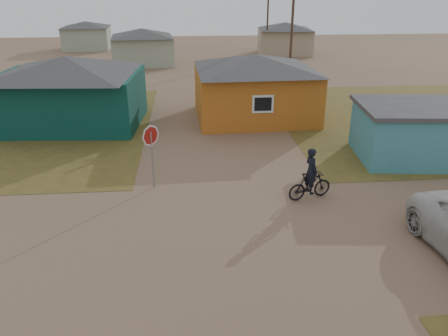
{
  "coord_description": "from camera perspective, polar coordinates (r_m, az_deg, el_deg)",
  "views": [
    {
      "loc": [
        -1.64,
        -12.23,
        7.81
      ],
      "look_at": [
        -0.33,
        3.0,
        1.3
      ],
      "focal_mm": 35.0,
      "sensor_mm": 36.0,
      "label": 1
    }
  ],
  "objects": [
    {
      "name": "house_pale_west",
      "position": [
        46.82,
        -10.58,
        15.38
      ],
      "size": [
        7.04,
        6.15,
        3.6
      ],
      "color": "#98A38C",
      "rests_on": "ground"
    },
    {
      "name": "house_teal",
      "position": [
        27.25,
        -19.64,
        9.55
      ],
      "size": [
        8.93,
        7.08,
        4.0
      ],
      "color": "#093630",
      "rests_on": "ground"
    },
    {
      "name": "house_beige_east",
      "position": [
        53.84,
        7.95,
        16.5
      ],
      "size": [
        6.95,
        6.05,
        3.6
      ],
      "color": "tan",
      "rests_on": "ground"
    },
    {
      "name": "shed_turquoise",
      "position": [
        22.74,
        24.77,
        4.3
      ],
      "size": [
        6.71,
        4.93,
        2.6
      ],
      "color": "teal",
      "rests_on": "ground"
    },
    {
      "name": "stop_sign",
      "position": [
        17.6,
        -9.49,
        3.31
      ],
      "size": [
        0.81,
        0.4,
        2.68
      ],
      "color": "gray",
      "rests_on": "ground"
    },
    {
      "name": "cyclist",
      "position": [
        17.18,
        11.2,
        -1.63
      ],
      "size": [
        1.92,
        1.03,
        2.09
      ],
      "color": "black",
      "rests_on": "ground"
    },
    {
      "name": "house_pale_north",
      "position": [
        59.84,
        -17.51,
        16.24
      ],
      "size": [
        6.28,
        5.81,
        3.4
      ],
      "color": "#98A38C",
      "rests_on": "ground"
    },
    {
      "name": "grass_ne",
      "position": [
        30.69,
        26.1,
        5.96
      ],
      "size": [
        20.0,
        18.0,
        0.0
      ],
      "primitive_type": "cube",
      "color": "brown",
      "rests_on": "ground"
    },
    {
      "name": "house_yellow",
      "position": [
        27.18,
        4.05,
        10.67
      ],
      "size": [
        7.72,
        6.76,
        3.9
      ],
      "color": "#BA631C",
      "rests_on": "ground"
    },
    {
      "name": "ground",
      "position": [
        14.6,
        2.34,
        -9.28
      ],
      "size": [
        120.0,
        120.0,
        0.0
      ],
      "primitive_type": "plane",
      "color": "#83634C"
    },
    {
      "name": "utility_pole_near",
      "position": [
        35.38,
        8.81,
        16.85
      ],
      "size": [
        1.4,
        0.2,
        8.0
      ],
      "color": "#46332A",
      "rests_on": "ground"
    },
    {
      "name": "utility_pole_far",
      "position": [
        51.19,
        5.71,
        18.84
      ],
      "size": [
        1.4,
        0.2,
        8.0
      ],
      "color": "#46332A",
      "rests_on": "ground"
    }
  ]
}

